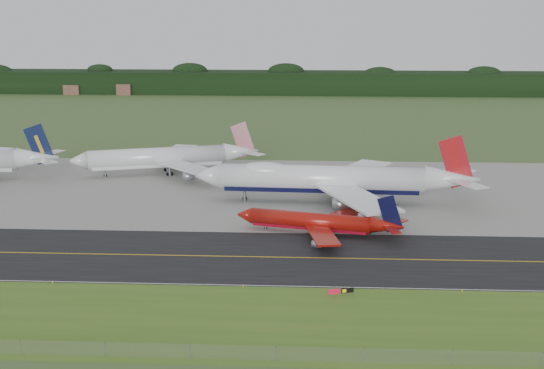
{
  "coord_description": "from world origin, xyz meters",
  "views": [
    {
      "loc": [
        10.59,
        -144.04,
        47.98
      ],
      "look_at": [
        1.62,
        22.0,
        8.38
      ],
      "focal_mm": 50.0,
      "sensor_mm": 36.0,
      "label": 1
    }
  ],
  "objects": [
    {
      "name": "edge_marker_right",
      "position": [
        36.62,
        -20.5,
        0.25
      ],
      "size": [
        0.16,
        0.16,
        0.5
      ],
      "primitive_type": "cylinder",
      "color": "yellow",
      "rests_on": "ground"
    },
    {
      "name": "ground",
      "position": [
        0.0,
        0.0,
        0.0
      ],
      "size": [
        600.0,
        600.0,
        0.0
      ],
      "primitive_type": "plane",
      "color": "#375327",
      "rests_on": "ground"
    },
    {
      "name": "edge_marker_center",
      "position": [
        -1.11,
        -20.5,
        0.25
      ],
      "size": [
        0.16,
        0.16,
        0.5
      ],
      "primitive_type": "cylinder",
      "color": "yellow",
      "rests_on": "ground"
    },
    {
      "name": "jet_star_tail",
      "position": [
        -31.36,
        69.21,
        4.81
      ],
      "size": [
        53.57,
        43.68,
        14.43
      ],
      "color": "silver",
      "rests_on": "ground"
    },
    {
      "name": "taxiway_sign",
      "position": [
        15.71,
        -23.98,
        1.05
      ],
      "size": [
        4.33,
        1.43,
        1.49
      ],
      "color": "slate",
      "rests_on": "ground"
    },
    {
      "name": "jet_ba_747",
      "position": [
        15.42,
        38.39,
        6.0
      ],
      "size": [
        70.09,
        58.04,
        17.63
      ],
      "color": "silver",
      "rests_on": "ground"
    },
    {
      "name": "taxiway",
      "position": [
        0.0,
        -4.0,
        0.01
      ],
      "size": [
        400.0,
        32.0,
        0.02
      ],
      "primitive_type": "cube",
      "color": "black",
      "rests_on": "ground"
    },
    {
      "name": "horizon_treeline",
      "position": [
        0.0,
        273.76,
        5.47
      ],
      "size": [
        700.0,
        25.0,
        12.0
      ],
      "color": "black",
      "rests_on": "ground"
    },
    {
      "name": "taxiway_centreline",
      "position": [
        0.0,
        -4.0,
        0.03
      ],
      "size": [
        400.0,
        0.4,
        0.0
      ],
      "primitive_type": "cube",
      "color": "gold",
      "rests_on": "taxiway"
    },
    {
      "name": "taxiway_edge_line",
      "position": [
        0.0,
        -19.5,
        0.03
      ],
      "size": [
        400.0,
        0.25,
        0.0
      ],
      "primitive_type": "cube",
      "color": "silver",
      "rests_on": "taxiway"
    },
    {
      "name": "grass_verge",
      "position": [
        0.0,
        -35.0,
        0.01
      ],
      "size": [
        400.0,
        30.0,
        0.01
      ],
      "primitive_type": "cube",
      "color": "#3E601C",
      "rests_on": "ground"
    },
    {
      "name": "apron",
      "position": [
        0.0,
        51.0,
        0.01
      ],
      "size": [
        400.0,
        78.0,
        0.01
      ],
      "primitive_type": "cube",
      "color": "gray",
      "rests_on": "ground"
    },
    {
      "name": "perimeter_fence",
      "position": [
        0.0,
        -48.0,
        1.1
      ],
      "size": [
        320.0,
        0.1,
        320.0
      ],
      "color": "slate",
      "rests_on": "ground"
    },
    {
      "name": "edge_marker_left",
      "position": [
        -34.9,
        -20.5,
        0.25
      ],
      "size": [
        0.16,
        0.16,
        0.5
      ],
      "primitive_type": "cylinder",
      "color": "yellow",
      "rests_on": "ground"
    },
    {
      "name": "jet_red_737",
      "position": [
        12.29,
        11.58,
        2.73
      ],
      "size": [
        36.21,
        28.95,
        9.89
      ],
      "color": "maroon",
      "rests_on": "ground"
    }
  ]
}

